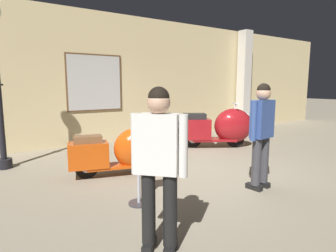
% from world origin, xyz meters
% --- Properties ---
extents(ground_plane, '(60.00, 60.00, 0.00)m').
position_xyz_m(ground_plane, '(0.00, 0.00, 0.00)').
color(ground_plane, gray).
extents(showroom_back_wall, '(18.00, 0.63, 3.47)m').
position_xyz_m(showroom_back_wall, '(0.15, 3.48, 1.73)').
color(showroom_back_wall, '#CCB784').
rests_on(showroom_back_wall, ground).
extents(scooter_0, '(1.61, 0.82, 0.95)m').
position_xyz_m(scooter_0, '(-1.35, 0.53, 0.43)').
color(scooter_0, black).
rests_on(scooter_0, ground).
extents(scooter_1, '(1.87, 1.39, 1.13)m').
position_xyz_m(scooter_1, '(1.65, 1.22, 0.52)').
color(scooter_1, black).
rests_on(scooter_1, ground).
extents(visitor_0, '(0.54, 0.29, 1.59)m').
position_xyz_m(visitor_0, '(0.13, -1.21, 0.92)').
color(visitor_0, black).
rests_on(visitor_0, ground).
extents(visitor_1, '(0.40, 0.40, 1.55)m').
position_xyz_m(visitor_1, '(-2.01, -1.79, 0.90)').
color(visitor_1, black).
rests_on(visitor_1, ground).
extents(info_stanchion, '(0.36, 0.39, 1.01)m').
position_xyz_m(info_stanchion, '(-1.68, -0.73, 0.42)').
color(info_stanchion, '#333338').
rests_on(info_stanchion, ground).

